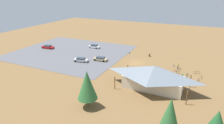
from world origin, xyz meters
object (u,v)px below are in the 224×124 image
(bike_pavilion, at_px, (153,76))
(bicycle_silver_lone_east, at_px, (174,65))
(bicycle_yellow_trailside, at_px, (201,77))
(bicycle_orange_near_porch, at_px, (197,73))
(pine_midwest, at_px, (217,123))
(pine_far_east, at_px, (170,114))
(bicycle_green_edge_north, at_px, (187,75))
(visitor_crossing_yard, at_px, (182,76))
(visitor_near_lot, at_px, (178,65))
(trash_bin, at_px, (150,55))
(bicycle_teal_front_row, at_px, (177,72))
(car_white_by_curb, at_px, (94,46))
(car_red_inner_stall, at_px, (48,47))
(car_silver_far_end, at_px, (81,60))
(pine_far_west, at_px, (87,85))
(bicycle_blue_yard_center, at_px, (172,75))
(bicycle_white_back_row, at_px, (198,80))
(lot_sign, at_px, (130,54))
(car_tan_front_row, at_px, (100,59))
(bicycle_black_yard_left, at_px, (178,70))

(bike_pavilion, height_order, bicycle_silver_lone_east, bike_pavilion)
(bicycle_silver_lone_east, bearing_deg, bicycle_yellow_trailside, 143.58)
(bicycle_orange_near_porch, relative_size, bicycle_yellow_trailside, 1.00)
(bicycle_silver_lone_east, bearing_deg, pine_midwest, 107.83)
(pine_far_east, distance_m, bicycle_green_edge_north, 27.87)
(bicycle_green_edge_north, bearing_deg, visitor_crossing_yard, 70.20)
(pine_midwest, xyz_separation_m, visitor_near_lot, (8.96, -30.92, -3.55))
(trash_bin, xyz_separation_m, bicycle_teal_front_row, (-10.85, 11.40, -0.06))
(bicycle_yellow_trailside, relative_size, car_white_by_curb, 0.36)
(car_red_inner_stall, bearing_deg, car_silver_far_end, 159.99)
(bike_pavilion, distance_m, pine_midwest, 19.87)
(pine_far_west, distance_m, bicycle_blue_yard_center, 26.03)
(pine_far_west, xyz_separation_m, bicycle_white_back_row, (-19.22, -21.50, -4.43))
(lot_sign, height_order, car_tan_front_row, lot_sign)
(lot_sign, xyz_separation_m, car_silver_far_end, (12.87, 9.87, -0.69))
(bicycle_yellow_trailside, height_order, car_silver_far_end, car_silver_far_end)
(bicycle_yellow_trailside, relative_size, car_red_inner_stall, 0.34)
(bicycle_teal_front_row, height_order, visitor_near_lot, visitor_near_lot)
(lot_sign, distance_m, car_silver_far_end, 16.24)
(bicycle_silver_lone_east, xyz_separation_m, bicycle_white_back_row, (-7.23, 8.47, 0.03))
(lot_sign, distance_m, bicycle_teal_front_row, 17.80)
(bicycle_blue_yard_center, height_order, bicycle_black_yard_left, bicycle_blue_yard_center)
(bicycle_blue_yard_center, height_order, car_red_inner_stall, car_red_inner_stall)
(lot_sign, relative_size, bicycle_green_edge_north, 1.36)
(bicycle_silver_lone_east, bearing_deg, lot_sign, -5.07)
(bicycle_white_back_row, height_order, car_silver_far_end, car_silver_far_end)
(pine_midwest, height_order, car_white_by_curb, pine_midwest)
(bicycle_white_back_row, distance_m, car_silver_far_end, 34.91)
(bike_pavilion, distance_m, bicycle_blue_yard_center, 9.90)
(visitor_crossing_yard, bearing_deg, pine_midwest, 106.46)
(car_white_by_curb, bearing_deg, pine_far_east, 131.42)
(bicycle_white_back_row, xyz_separation_m, visitor_near_lot, (5.92, -7.43, 0.58))
(lot_sign, xyz_separation_m, bicycle_green_edge_north, (-19.17, 7.43, -1.03))
(car_red_inner_stall, relative_size, car_white_by_curb, 1.08)
(car_red_inner_stall, distance_m, car_silver_far_end, 21.52)
(bicycle_white_back_row, xyz_separation_m, visitor_crossing_yard, (3.81, 0.29, 0.55))
(bicycle_white_back_row, xyz_separation_m, car_silver_far_end, (34.91, 0.09, 0.35))
(bicycle_teal_front_row, bearing_deg, bicycle_blue_yard_center, 68.43)
(bike_pavilion, xyz_separation_m, visitor_crossing_yard, (-5.77, -7.91, -2.28))
(car_white_by_curb, bearing_deg, bicycle_yellow_trailside, 161.96)
(bicycle_yellow_trailside, distance_m, bicycle_white_back_row, 2.73)
(bicycle_silver_lone_east, distance_m, car_silver_far_end, 28.97)
(lot_sign, bearing_deg, bicycle_yellow_trailside, 162.55)
(car_tan_front_row, xyz_separation_m, visitor_crossing_yard, (-25.93, 3.72, 0.23))
(bicycle_green_edge_north, relative_size, visitor_near_lot, 0.89)
(bicycle_black_yard_left, xyz_separation_m, bicycle_yellow_trailside, (-6.19, 2.59, -0.02))
(pine_far_east, bearing_deg, visitor_crossing_yard, -88.39)
(bike_pavilion, relative_size, pine_far_west, 2.12)
(bicycle_black_yard_left, xyz_separation_m, bicycle_teal_front_row, (-0.00, 2.07, 0.01))
(bicycle_orange_near_porch, distance_m, visitor_near_lot, 5.84)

